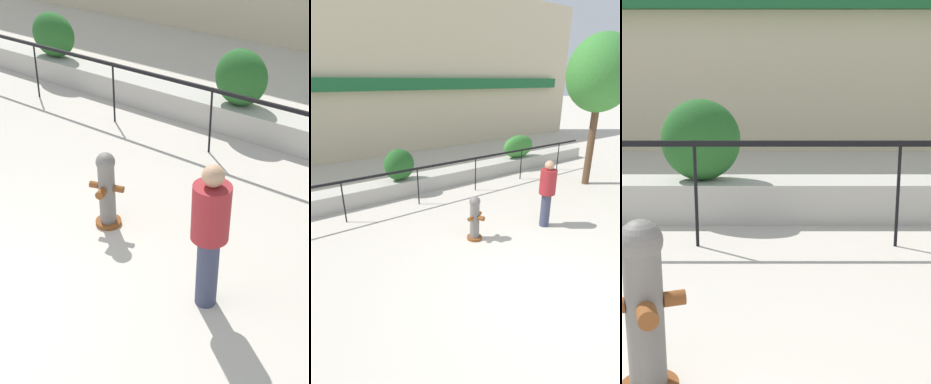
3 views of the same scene
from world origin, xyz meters
TOP-DOWN VIEW (x-y plane):
  - planter_wall_low at (0.00, 6.00)m, footprint 18.00×0.70m
  - fence_railing_segment at (-0.00, 4.90)m, footprint 15.00×0.05m
  - hedge_bush_1 at (-0.09, 6.00)m, footprint 0.99×0.69m
  - fire_hydrant at (0.10, 2.22)m, footprint 0.48×0.48m

SIDE VIEW (x-z plane):
  - planter_wall_low at x=0.00m, z-range 0.00..0.50m
  - fire_hydrant at x=0.10m, z-range 0.01..1.09m
  - hedge_bush_1 at x=-0.09m, z-range 0.50..1.51m
  - fence_railing_segment at x=0.00m, z-range 0.44..1.59m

